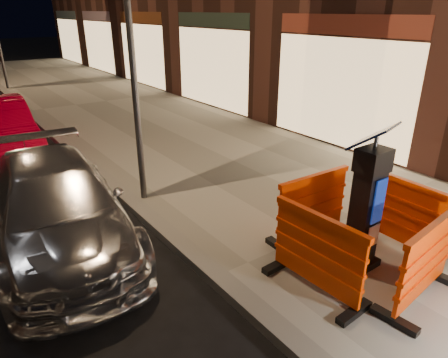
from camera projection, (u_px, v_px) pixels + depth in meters
ground_plane at (220, 283)px, 5.78m from camera, size 120.00×120.00×0.00m
sidewalk at (352, 220)px, 7.37m from camera, size 6.00×60.00×0.15m
kerb at (220, 279)px, 5.75m from camera, size 0.30×60.00×0.15m
parking_kiosk at (366, 204)px, 5.54m from camera, size 0.65×0.65×2.04m
barrier_front at (426, 263)px, 5.01m from camera, size 1.51×0.75×1.14m
barrier_back at (312, 207)px, 6.43m from camera, size 1.48×0.66×1.14m
barrier_kerbside at (317, 254)px, 5.21m from camera, size 0.67×1.49×1.14m
barrier_bldgside at (400, 213)px, 6.23m from camera, size 0.63×1.47×1.14m
car_silver at (64, 243)px, 6.78m from camera, size 2.47×5.00×1.40m
car_red at (3, 158)px, 10.68m from camera, size 1.68×4.63×1.52m
street_lamp_mid at (131, 41)px, 6.91m from camera, size 0.12×0.12×6.00m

